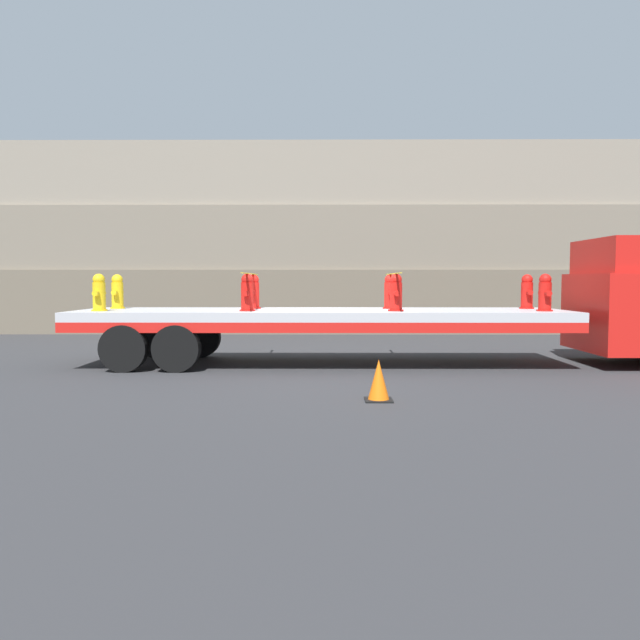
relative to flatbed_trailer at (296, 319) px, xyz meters
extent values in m
plane|color=#2D2D30|center=(0.54, 0.00, -0.95)|extent=(120.00, 120.00, 0.00)
cube|color=#665B4C|center=(0.54, 8.84, 0.12)|extent=(60.00, 3.00, 2.14)
cube|color=#756B5B|center=(0.54, 8.99, 2.25)|extent=(60.00, 3.00, 2.14)
cube|color=gray|center=(0.54, 9.14, 4.39)|extent=(60.00, 3.00, 2.14)
cube|color=red|center=(7.17, 0.00, 1.33)|extent=(1.96, 2.23, 0.72)
cube|color=#B2B2B7|center=(0.54, 0.00, 0.11)|extent=(10.22, 2.55, 0.19)
cube|color=red|center=(0.54, -1.23, -0.09)|extent=(10.22, 0.08, 0.20)
cube|color=red|center=(0.54, 1.23, -0.09)|extent=(10.22, 0.08, 0.20)
cylinder|color=black|center=(-2.27, -1.17, -0.49)|extent=(0.91, 0.30, 0.91)
cylinder|color=black|center=(-2.27, 1.17, -0.49)|extent=(0.91, 0.30, 0.91)
cylinder|color=black|center=(-3.30, -1.17, -0.49)|extent=(0.91, 0.30, 0.91)
cylinder|color=black|center=(-3.30, 1.17, -0.49)|extent=(0.91, 0.30, 0.91)
cylinder|color=gold|center=(-3.97, -0.56, 0.22)|extent=(0.32, 0.32, 0.03)
cylinder|color=gold|center=(-3.97, -0.56, 0.49)|extent=(0.25, 0.25, 0.58)
sphere|color=gold|center=(-3.97, -0.56, 0.84)|extent=(0.24, 0.24, 0.24)
cylinder|color=gold|center=(-3.97, -0.75, 0.56)|extent=(0.11, 0.13, 0.11)
cylinder|color=gold|center=(-3.97, -0.37, 0.56)|extent=(0.11, 0.13, 0.11)
cylinder|color=gold|center=(-3.97, 0.56, 0.22)|extent=(0.32, 0.32, 0.03)
cylinder|color=gold|center=(-3.97, 0.56, 0.49)|extent=(0.25, 0.25, 0.58)
sphere|color=gold|center=(-3.97, 0.56, 0.84)|extent=(0.24, 0.24, 0.24)
cylinder|color=gold|center=(-3.97, 0.37, 0.56)|extent=(0.11, 0.13, 0.11)
cylinder|color=gold|center=(-3.97, 0.75, 0.56)|extent=(0.11, 0.13, 0.11)
cylinder|color=red|center=(-0.97, -0.56, 0.22)|extent=(0.32, 0.32, 0.03)
cylinder|color=red|center=(-0.97, -0.56, 0.49)|extent=(0.25, 0.25, 0.58)
sphere|color=red|center=(-0.97, -0.56, 0.84)|extent=(0.24, 0.24, 0.24)
cylinder|color=red|center=(-0.97, -0.75, 0.56)|extent=(0.11, 0.13, 0.11)
cylinder|color=red|center=(-0.97, -0.37, 0.56)|extent=(0.11, 0.13, 0.11)
cylinder|color=red|center=(-0.97, 0.56, 0.22)|extent=(0.32, 0.32, 0.03)
cylinder|color=red|center=(-0.97, 0.56, 0.49)|extent=(0.25, 0.25, 0.58)
sphere|color=red|center=(-0.97, 0.56, 0.84)|extent=(0.24, 0.24, 0.24)
cylinder|color=red|center=(-0.97, 0.37, 0.56)|extent=(0.11, 0.13, 0.11)
cylinder|color=red|center=(-0.97, 0.75, 0.56)|extent=(0.11, 0.13, 0.11)
cylinder|color=red|center=(2.04, -0.56, 0.22)|extent=(0.32, 0.32, 0.03)
cylinder|color=red|center=(2.04, -0.56, 0.49)|extent=(0.25, 0.25, 0.58)
sphere|color=red|center=(2.04, -0.56, 0.84)|extent=(0.24, 0.24, 0.24)
cylinder|color=red|center=(2.04, -0.75, 0.56)|extent=(0.11, 0.13, 0.11)
cylinder|color=red|center=(2.04, -0.37, 0.56)|extent=(0.11, 0.13, 0.11)
cylinder|color=red|center=(2.04, 0.56, 0.22)|extent=(0.32, 0.32, 0.03)
cylinder|color=red|center=(2.04, 0.56, 0.49)|extent=(0.25, 0.25, 0.58)
sphere|color=red|center=(2.04, 0.56, 0.84)|extent=(0.24, 0.24, 0.24)
cylinder|color=red|center=(2.04, 0.37, 0.56)|extent=(0.11, 0.13, 0.11)
cylinder|color=red|center=(2.04, 0.75, 0.56)|extent=(0.11, 0.13, 0.11)
cylinder|color=red|center=(5.05, -0.56, 0.22)|extent=(0.32, 0.32, 0.03)
cylinder|color=red|center=(5.05, -0.56, 0.49)|extent=(0.25, 0.25, 0.58)
sphere|color=red|center=(5.05, -0.56, 0.84)|extent=(0.24, 0.24, 0.24)
cylinder|color=red|center=(5.05, -0.75, 0.56)|extent=(0.11, 0.13, 0.11)
cylinder|color=red|center=(5.05, -0.37, 0.56)|extent=(0.11, 0.13, 0.11)
cylinder|color=red|center=(5.05, 0.56, 0.22)|extent=(0.32, 0.32, 0.03)
cylinder|color=red|center=(5.05, 0.56, 0.49)|extent=(0.25, 0.25, 0.58)
sphere|color=red|center=(5.05, 0.56, 0.84)|extent=(0.24, 0.24, 0.24)
cylinder|color=red|center=(5.05, 0.37, 0.56)|extent=(0.11, 0.13, 0.11)
cylinder|color=red|center=(5.05, 0.75, 0.56)|extent=(0.11, 0.13, 0.11)
cube|color=yellow|center=(-0.97, 0.00, 0.96)|extent=(0.05, 2.75, 0.01)
cube|color=yellow|center=(2.04, 0.00, 0.96)|extent=(0.05, 2.75, 0.01)
cube|color=black|center=(1.39, -4.08, -0.94)|extent=(0.41, 0.41, 0.03)
cone|color=orange|center=(1.39, -4.08, -0.63)|extent=(0.31, 0.31, 0.59)
camera|label=1|loc=(0.59, -13.16, 0.80)|focal=35.00mm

